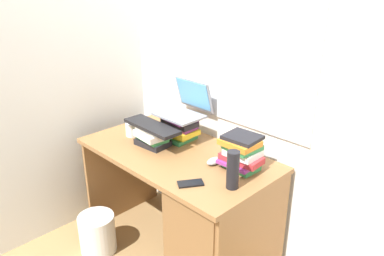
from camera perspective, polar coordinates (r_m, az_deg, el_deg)
ground_plane at (r=2.78m, az=-2.04°, el=-17.28°), size 6.00×6.00×0.00m
wall_back at (r=2.46m, az=4.24°, el=11.16°), size 6.00×0.06×2.60m
wall_left at (r=2.83m, az=-13.89°, el=12.09°), size 0.05×6.00×2.60m
desk at (r=2.35m, az=2.70°, el=-13.53°), size 1.26×0.68×0.73m
book_stack_tall at (r=2.52m, az=-1.84°, el=0.04°), size 0.24×0.20×0.17m
book_stack_keyboard_riser at (r=2.46m, az=-5.91°, el=-1.29°), size 0.23×0.19×0.12m
book_stack_side at (r=2.16m, az=7.40°, el=-3.62°), size 0.24×0.20×0.21m
laptop at (r=2.51m, az=-1.01°, el=3.25°), size 0.30×0.28×0.22m
keyboard at (r=2.43m, az=-6.01°, el=0.26°), size 0.42×0.15×0.02m
computer_mouse at (r=2.24m, az=3.30°, el=-4.95°), size 0.06×0.10×0.04m
mug at (r=2.63m, az=-8.90°, el=-0.22°), size 0.13×0.09×0.09m
water_bottle at (r=1.97m, az=6.12°, el=-6.24°), size 0.07×0.07×0.21m
cell_phone at (r=2.04m, az=-0.24°, el=-8.28°), size 0.13×0.15×0.01m
wastebasket at (r=2.75m, az=-13.94°, el=-15.03°), size 0.24×0.24×0.27m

